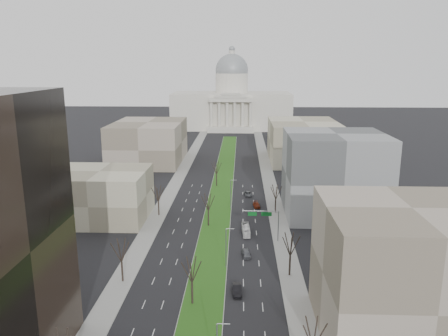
% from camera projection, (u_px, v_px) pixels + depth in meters
% --- Properties ---
extents(ground, '(600.00, 600.00, 0.00)m').
position_uv_depth(ground, '(222.00, 186.00, 158.59)').
color(ground, black).
rests_on(ground, ground).
extents(median, '(8.00, 222.03, 0.20)m').
position_uv_depth(median, '(222.00, 187.00, 157.59)').
color(median, '#999993').
rests_on(median, ground).
extents(sidewalk_left, '(5.00, 330.00, 0.15)m').
position_uv_depth(sidewalk_left, '(162.00, 208.00, 134.96)').
color(sidewalk_left, gray).
rests_on(sidewalk_left, ground).
extents(sidewalk_right, '(5.00, 330.00, 0.15)m').
position_uv_depth(sidewalk_right, '(276.00, 209.00, 133.61)').
color(sidewalk_right, gray).
rests_on(sidewalk_right, ground).
extents(capitol, '(80.00, 46.00, 55.00)m').
position_uv_depth(capitol, '(232.00, 104.00, 300.13)').
color(capitol, beige).
rests_on(capitol, ground).
extents(building_beige_left, '(26.00, 22.00, 14.00)m').
position_uv_depth(building_beige_left, '(101.00, 195.00, 124.23)').
color(building_beige_left, gray).
rests_on(building_beige_left, ground).
extents(building_tan_right, '(26.00, 24.00, 22.00)m').
position_uv_depth(building_tan_right, '(405.00, 274.00, 69.25)').
color(building_tan_right, gray).
rests_on(building_tan_right, ground).
extents(building_grey_right, '(28.00, 26.00, 24.00)m').
position_uv_depth(building_grey_right, '(334.00, 174.00, 127.27)').
color(building_grey_right, '#575A5C').
rests_on(building_grey_right, ground).
extents(building_far_left, '(30.00, 40.00, 18.00)m').
position_uv_depth(building_far_left, '(149.00, 142.00, 196.72)').
color(building_far_left, gray).
rests_on(building_far_left, ground).
extents(building_far_right, '(30.00, 40.00, 18.00)m').
position_uv_depth(building_far_right, '(303.00, 141.00, 198.86)').
color(building_far_right, gray).
rests_on(building_far_right, ground).
extents(tree_left_mid, '(5.40, 5.40, 9.72)m').
position_uv_depth(tree_left_mid, '(121.00, 250.00, 87.67)').
color(tree_left_mid, black).
rests_on(tree_left_mid, ground).
extents(tree_left_far, '(5.28, 5.28, 9.50)m').
position_uv_depth(tree_left_far, '(158.00, 193.00, 126.57)').
color(tree_left_far, black).
rests_on(tree_left_far, ground).
extents(tree_right_near, '(5.16, 5.16, 9.29)m').
position_uv_depth(tree_right_near, '(314.00, 333.00, 61.15)').
color(tree_right_near, black).
rests_on(tree_right_near, ground).
extents(tree_right_mid, '(5.52, 5.52, 9.94)m').
position_uv_depth(tree_right_mid, '(291.00, 244.00, 90.19)').
color(tree_right_mid, black).
rests_on(tree_right_mid, ground).
extents(tree_right_far, '(5.04, 5.04, 9.07)m').
position_uv_depth(tree_right_far, '(276.00, 192.00, 129.20)').
color(tree_right_far, black).
rests_on(tree_right_far, ground).
extents(tree_median_a, '(5.40, 5.40, 9.72)m').
position_uv_depth(tree_median_a, '(192.00, 269.00, 79.31)').
color(tree_median_a, black).
rests_on(tree_median_a, ground).
extents(tree_median_b, '(5.40, 5.40, 9.72)m').
position_uv_depth(tree_median_b, '(208.00, 202.00, 118.17)').
color(tree_median_b, black).
rests_on(tree_median_b, ground).
extents(tree_median_c, '(5.40, 5.40, 9.72)m').
position_uv_depth(tree_median_c, '(217.00, 168.00, 157.04)').
color(tree_median_c, black).
rests_on(tree_median_c, ground).
extents(streetlamp_median_b, '(1.90, 0.20, 9.16)m').
position_uv_depth(streetlamp_median_b, '(226.00, 247.00, 94.17)').
color(streetlamp_median_b, gray).
rests_on(streetlamp_median_b, ground).
extents(streetlamp_median_c, '(1.90, 0.20, 9.16)m').
position_uv_depth(streetlamp_median_c, '(231.00, 194.00, 133.04)').
color(streetlamp_median_c, gray).
rests_on(streetlamp_median_c, ground).
extents(mast_arm_signs, '(9.12, 0.24, 8.09)m').
position_uv_depth(mast_arm_signs, '(268.00, 218.00, 108.09)').
color(mast_arm_signs, gray).
rests_on(mast_arm_signs, ground).
extents(car_grey_near, '(2.31, 4.69, 1.54)m').
position_uv_depth(car_grey_near, '(246.00, 253.00, 100.85)').
color(car_grey_near, '#54565C').
rests_on(car_grey_near, ground).
extents(car_black, '(1.91, 4.99, 1.62)m').
position_uv_depth(car_black, '(237.00, 290.00, 84.53)').
color(car_black, black).
rests_on(car_black, ground).
extents(car_red, '(2.43, 4.86, 1.36)m').
position_uv_depth(car_red, '(256.00, 205.00, 135.54)').
color(car_red, maroon).
rests_on(car_red, ground).
extents(car_grey_far, '(3.06, 5.44, 1.43)m').
position_uv_depth(car_grey_far, '(248.00, 194.00, 146.95)').
color(car_grey_far, '#46494D').
rests_on(car_grey_far, ground).
extents(box_van, '(2.26, 7.98, 2.20)m').
position_uv_depth(box_van, '(246.00, 230.00, 114.09)').
color(box_van, white).
rests_on(box_van, ground).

